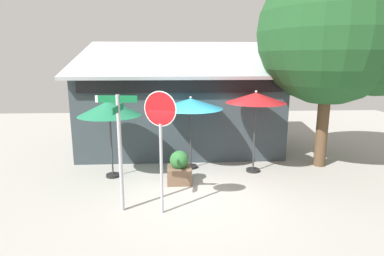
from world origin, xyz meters
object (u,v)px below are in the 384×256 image
object	(u,v)px
patio_umbrella_forest_green_left	(109,109)
stop_sign	(161,129)
patio_umbrella_teal_center	(191,104)
patio_umbrella_crimson_right	(256,99)
sidewalk_planter	(179,169)
shade_tree	(341,36)
street_sign_post	(119,141)

from	to	relation	value
patio_umbrella_forest_green_left	stop_sign	bearing A→B (deg)	-57.27
stop_sign	patio_umbrella_teal_center	xyz separation A→B (m)	(0.87, 3.23, 0.11)
patio_umbrella_crimson_right	sidewalk_planter	xyz separation A→B (m)	(-2.44, -0.82, -1.97)
patio_umbrella_teal_center	shade_tree	size ratio (longest dim) A/B	0.36
patio_umbrella_crimson_right	shade_tree	size ratio (longest dim) A/B	0.39
stop_sign	sidewalk_planter	bearing A→B (deg)	76.80
street_sign_post	patio_umbrella_forest_green_left	size ratio (longest dim) A/B	1.14
patio_umbrella_forest_green_left	patio_umbrella_crimson_right	xyz separation A→B (m)	(4.53, 0.21, 0.24)
patio_umbrella_crimson_right	patio_umbrella_forest_green_left	bearing A→B (deg)	-177.31
street_sign_post	stop_sign	world-z (taller)	stop_sign
patio_umbrella_teal_center	shade_tree	distance (m)	5.24
patio_umbrella_forest_green_left	patio_umbrella_crimson_right	bearing A→B (deg)	2.69
patio_umbrella_teal_center	patio_umbrella_crimson_right	distance (m)	2.10
shade_tree	sidewalk_planter	distance (m)	6.60
shade_tree	sidewalk_planter	xyz separation A→B (m)	(-5.18, -1.16, -3.93)
street_sign_post	sidewalk_planter	world-z (taller)	street_sign_post
street_sign_post	shade_tree	bearing A→B (deg)	23.66
stop_sign	patio_umbrella_teal_center	bearing A→B (deg)	74.96
patio_umbrella_forest_green_left	shade_tree	distance (m)	7.61
patio_umbrella_teal_center	shade_tree	world-z (taller)	shade_tree
street_sign_post	patio_umbrella_teal_center	size ratio (longest dim) A/B	1.16
street_sign_post	sidewalk_planter	distance (m)	2.61
patio_umbrella_forest_green_left	shade_tree	bearing A→B (deg)	4.35
shade_tree	sidewalk_planter	size ratio (longest dim) A/B	6.93
street_sign_post	sidewalk_planter	size ratio (longest dim) A/B	2.90
stop_sign	sidewalk_planter	xyz separation A→B (m)	(0.45, 1.93, -1.64)
patio_umbrella_teal_center	patio_umbrella_crimson_right	world-z (taller)	patio_umbrella_crimson_right
patio_umbrella_teal_center	patio_umbrella_forest_green_left	bearing A→B (deg)	-164.49
sidewalk_planter	street_sign_post	bearing A→B (deg)	-129.43
stop_sign	patio_umbrella_crimson_right	size ratio (longest dim) A/B	1.10
patio_umbrella_crimson_right	sidewalk_planter	size ratio (longest dim) A/B	2.72
stop_sign	patio_umbrella_forest_green_left	size ratio (longest dim) A/B	1.18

